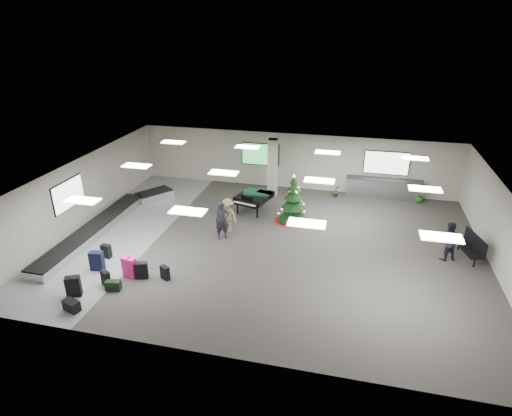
% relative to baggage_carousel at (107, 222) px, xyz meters
% --- Properties ---
extents(ground, '(18.00, 18.00, 0.00)m').
position_rel_baggage_carousel_xyz_m(ground, '(7.84, 0.08, -0.21)').
color(ground, '#3B3835').
rests_on(ground, ground).
extents(room_envelope, '(18.02, 14.02, 3.21)m').
position_rel_baggage_carousel_xyz_m(room_envelope, '(7.46, 0.75, 2.12)').
color(room_envelope, '#9D988F').
rests_on(room_envelope, ground).
extents(baggage_carousel, '(2.28, 9.71, 0.43)m').
position_rel_baggage_carousel_xyz_m(baggage_carousel, '(0.00, 0.00, 0.00)').
color(baggage_carousel, silver).
rests_on(baggage_carousel, ground).
extents(service_counter, '(4.05, 0.65, 1.08)m').
position_rel_baggage_carousel_xyz_m(service_counter, '(12.84, 6.73, 0.33)').
color(service_counter, silver).
rests_on(service_counter, ground).
extents(suitcase_0, '(0.57, 0.45, 0.80)m').
position_rel_baggage_carousel_xyz_m(suitcase_0, '(1.86, -5.26, 0.18)').
color(suitcase_0, black).
rests_on(suitcase_0, ground).
extents(suitcase_1, '(0.44, 0.37, 0.62)m').
position_rel_baggage_carousel_xyz_m(suitcase_1, '(2.60, -4.40, 0.09)').
color(suitcase_1, black).
rests_on(suitcase_1, ground).
extents(pink_suitcase, '(0.57, 0.39, 0.84)m').
position_rel_baggage_carousel_xyz_m(pink_suitcase, '(3.19, -3.67, 0.20)').
color(pink_suitcase, '#F62081').
rests_on(pink_suitcase, ground).
extents(suitcase_3, '(0.50, 0.38, 0.69)m').
position_rel_baggage_carousel_xyz_m(suitcase_3, '(3.68, -3.66, 0.12)').
color(suitcase_3, black).
rests_on(suitcase_3, ground).
extents(navy_suitcase, '(0.56, 0.38, 0.81)m').
position_rel_baggage_carousel_xyz_m(navy_suitcase, '(1.70, -3.52, 0.18)').
color(navy_suitcase, black).
rests_on(navy_suitcase, ground).
extents(green_duffel, '(0.59, 0.36, 0.38)m').
position_rel_baggage_carousel_xyz_m(green_duffel, '(3.01, -4.60, -0.03)').
color(green_duffel, black).
rests_on(green_duffel, ground).
extents(suitcase_7, '(0.43, 0.36, 0.57)m').
position_rel_baggage_carousel_xyz_m(suitcase_7, '(4.56, -3.51, 0.06)').
color(suitcase_7, black).
rests_on(suitcase_7, ground).
extents(suitcase_8, '(0.42, 0.27, 0.60)m').
position_rel_baggage_carousel_xyz_m(suitcase_8, '(1.53, -2.60, 0.08)').
color(suitcase_8, black).
rests_on(suitcase_8, ground).
extents(black_duffel, '(0.65, 0.49, 0.40)m').
position_rel_baggage_carousel_xyz_m(black_duffel, '(2.29, -6.03, -0.02)').
color(black_duffel, black).
rests_on(black_duffel, ground).
extents(christmas_tree, '(1.70, 1.70, 2.42)m').
position_rel_baggage_carousel_xyz_m(christmas_tree, '(8.46, 2.66, 0.62)').
color(christmas_tree, maroon).
rests_on(christmas_tree, ground).
extents(grand_piano, '(1.86, 2.17, 1.07)m').
position_rel_baggage_carousel_xyz_m(grand_piano, '(6.33, 3.27, 0.55)').
color(grand_piano, black).
rests_on(grand_piano, ground).
extents(bench, '(0.99, 1.79, 1.08)m').
position_rel_baggage_carousel_xyz_m(bench, '(16.08, 0.77, 0.39)').
color(bench, black).
rests_on(bench, ground).
extents(traveler_a, '(0.76, 0.69, 1.75)m').
position_rel_baggage_carousel_xyz_m(traveler_a, '(5.68, 0.14, 0.66)').
color(traveler_a, black).
rests_on(traveler_a, ground).
extents(traveler_b, '(1.19, 0.96, 1.60)m').
position_rel_baggage_carousel_xyz_m(traveler_b, '(5.70, 0.90, 0.59)').
color(traveler_b, '#857B52').
rests_on(traveler_b, ground).
extents(traveler_bench, '(1.00, 0.92, 1.67)m').
position_rel_baggage_carousel_xyz_m(traveler_bench, '(15.11, 0.51, 0.62)').
color(traveler_bench, black).
rests_on(traveler_bench, ground).
extents(potted_plant_left, '(0.53, 0.52, 0.76)m').
position_rel_baggage_carousel_xyz_m(potted_plant_left, '(10.32, 6.19, 0.16)').
color(potted_plant_left, '#193C13').
rests_on(potted_plant_left, ground).
extents(potted_plant_right, '(0.65, 0.65, 0.82)m').
position_rel_baggage_carousel_xyz_m(potted_plant_right, '(14.71, 6.48, 0.20)').
color(potted_plant_right, '#193C13').
rests_on(potted_plant_right, ground).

